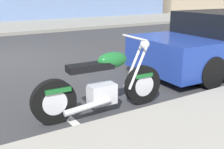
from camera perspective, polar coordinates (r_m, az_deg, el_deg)
The scene contains 4 objects.
ground_plane at distance 7.95m, azimuth -20.85°, elevation 2.58°, with size 260.00×260.00×0.00m, color #333335.
sidewalk_far_curb at distance 19.97m, azimuth 10.56°, elevation 11.32°, with size 120.00×5.00×0.14m, color gray.
parking_stall_stripe at distance 4.31m, azimuth -9.77°, elevation -7.83°, with size 0.12×2.20×0.01m, color silver.
parked_motorcycle at distance 4.15m, azimuth -1.80°, elevation -2.24°, with size 2.12×0.62×1.11m.
Camera 1 is at (-1.44, -7.61, 1.76)m, focal length 44.90 mm.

